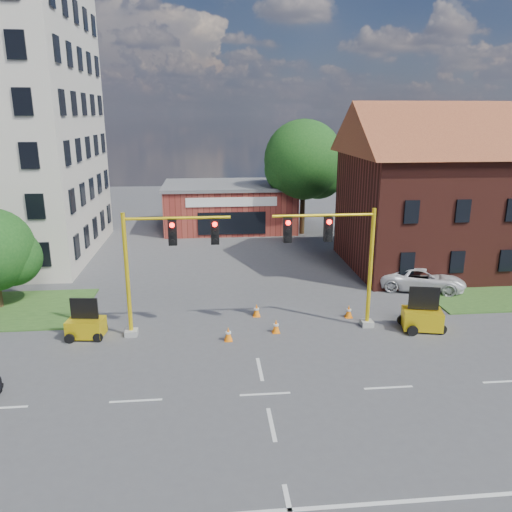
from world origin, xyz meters
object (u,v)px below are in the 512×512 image
object	(u,v)px
trailer_west	(86,326)
signal_mast_west	(161,259)
signal_mast_east	(339,254)
pickup_white	(421,278)
trailer_east	(422,317)

from	to	relation	value
trailer_west	signal_mast_west	bearing A→B (deg)	7.20
signal_mast_east	pickup_white	bearing A→B (deg)	37.45
signal_mast_west	trailer_west	world-z (taller)	signal_mast_west
pickup_white	trailer_east	bearing A→B (deg)	176.10
trailer_east	pickup_white	size ratio (longest dim) A/B	0.41
signal_mast_east	pickup_white	distance (m)	9.09
signal_mast_east	pickup_white	xyz separation A→B (m)	(6.76, 5.18, -3.19)
signal_mast_west	trailer_east	size ratio (longest dim) A/B	2.85
trailer_east	pickup_white	bearing A→B (deg)	80.21
signal_mast_east	trailer_west	size ratio (longest dim) A/B	3.17
signal_mast_east	trailer_west	distance (m)	12.95
trailer_west	pickup_white	distance (m)	19.96
signal_mast_east	trailer_east	world-z (taller)	signal_mast_east
signal_mast_east	trailer_west	world-z (taller)	signal_mast_east
signal_mast_west	pickup_white	bearing A→B (deg)	18.50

